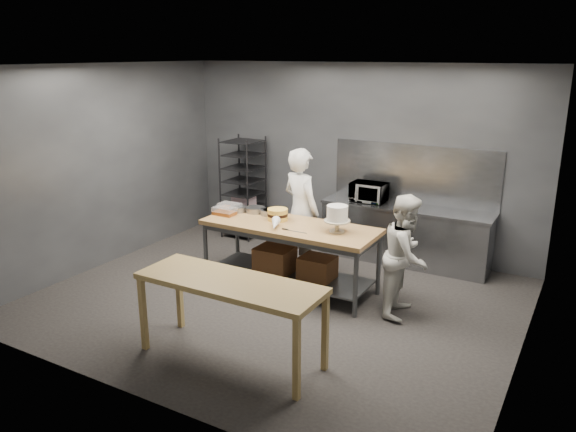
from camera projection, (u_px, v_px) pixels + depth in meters
The scene contains 16 objects.
ground at pixel (276, 300), 7.40m from camera, with size 6.00×6.00×0.00m, color black.
back_wall at pixel (355, 158), 9.06m from camera, with size 6.00×0.04×3.00m, color #4C4F54.
work_table at pixel (291, 249), 7.62m from camera, with size 2.40×0.90×0.92m.
near_counter at pixel (230, 288), 5.77m from camera, with size 2.00×0.70×0.90m.
back_counter at pixel (404, 235), 8.61m from camera, with size 2.60×0.60×0.90m.
splashback_panel at pixel (414, 174), 8.61m from camera, with size 2.60×0.02×0.90m, color slate.
speed_rack at pixel (243, 188), 9.82m from camera, with size 0.61×0.66×1.75m.
chef_behind at pixel (301, 211), 8.14m from camera, with size 0.68×0.44×1.85m, color white.
chef_right at pixel (406, 255), 6.84m from camera, with size 0.74×0.58×1.53m, color silver.
microwave at pixel (369, 192), 8.74m from camera, with size 0.54×0.37×0.30m, color black.
frosted_cake_stand at pixel (337, 215), 7.16m from camera, with size 0.34×0.34×0.35m.
layer_cake at pixel (278, 214), 7.71m from camera, with size 0.28×0.28×0.16m.
cake_pans at pixel (260, 211), 8.05m from camera, with size 0.81×0.40×0.07m.
piping_bag at pixel (275, 224), 7.34m from camera, with size 0.12×0.12×0.38m, color white.
offset_spatula at pixel (291, 230), 7.27m from camera, with size 0.37×0.02×0.02m.
pastry_clamshells at pixel (227, 209), 8.07m from camera, with size 0.37×0.42×0.11m.
Camera 1 is at (3.50, -5.82, 3.15)m, focal length 35.00 mm.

